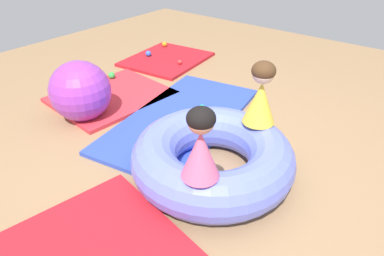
{
  "coord_description": "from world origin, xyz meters",
  "views": [
    {
      "loc": [
        -1.82,
        -1.34,
        1.75
      ],
      "look_at": [
        -0.05,
        0.05,
        0.36
      ],
      "focal_mm": 32.3,
      "sensor_mm": 36.0,
      "label": 1
    }
  ],
  "objects_px": {
    "play_ball_green": "(112,75)",
    "play_ball_teal": "(202,108)",
    "exercise_ball_large": "(80,91)",
    "inflatable_cushion": "(212,157)",
    "play_ball_blue": "(148,54)",
    "play_ball_orange": "(164,44)",
    "child_in_pink": "(201,144)",
    "play_ball_red": "(180,62)",
    "child_in_yellow": "(261,94)"
  },
  "relations": [
    {
      "from": "play_ball_green",
      "to": "play_ball_teal",
      "type": "xyz_separation_m",
      "value": [
        0.02,
        -1.37,
        -0.0
      ]
    },
    {
      "from": "inflatable_cushion",
      "to": "child_in_pink",
      "type": "relative_size",
      "value": 2.58
    },
    {
      "from": "play_ball_orange",
      "to": "exercise_ball_large",
      "type": "height_order",
      "value": "exercise_ball_large"
    },
    {
      "from": "child_in_pink",
      "to": "play_ball_green",
      "type": "xyz_separation_m",
      "value": [
        1.11,
        2.2,
        -0.51
      ]
    },
    {
      "from": "inflatable_cushion",
      "to": "exercise_ball_large",
      "type": "height_order",
      "value": "exercise_ball_large"
    },
    {
      "from": "exercise_ball_large",
      "to": "play_ball_orange",
      "type": "bearing_deg",
      "value": 20.7
    },
    {
      "from": "play_ball_teal",
      "to": "exercise_ball_large",
      "type": "distance_m",
      "value": 1.21
    },
    {
      "from": "child_in_pink",
      "to": "play_ball_red",
      "type": "xyz_separation_m",
      "value": [
        2.0,
        1.85,
        -0.52
      ]
    },
    {
      "from": "child_in_pink",
      "to": "child_in_yellow",
      "type": "relative_size",
      "value": 0.96
    },
    {
      "from": "inflatable_cushion",
      "to": "play_ball_green",
      "type": "distance_m",
      "value": 2.14
    },
    {
      "from": "play_ball_green",
      "to": "play_ball_red",
      "type": "xyz_separation_m",
      "value": [
        0.88,
        -0.35,
        -0.01
      ]
    },
    {
      "from": "play_ball_green",
      "to": "play_ball_orange",
      "type": "height_order",
      "value": "play_ball_green"
    },
    {
      "from": "child_in_yellow",
      "to": "exercise_ball_large",
      "type": "bearing_deg",
      "value": -154.65
    },
    {
      "from": "play_ball_orange",
      "to": "play_ball_teal",
      "type": "distance_m",
      "value": 2.11
    },
    {
      "from": "play_ball_red",
      "to": "exercise_ball_large",
      "type": "distance_m",
      "value": 1.67
    },
    {
      "from": "play_ball_orange",
      "to": "play_ball_red",
      "type": "height_order",
      "value": "play_ball_orange"
    },
    {
      "from": "child_in_yellow",
      "to": "exercise_ball_large",
      "type": "xyz_separation_m",
      "value": [
        -0.47,
        1.68,
        -0.3
      ]
    },
    {
      "from": "child_in_pink",
      "to": "play_ball_green",
      "type": "bearing_deg",
      "value": -29.85
    },
    {
      "from": "exercise_ball_large",
      "to": "play_ball_teal",
      "type": "bearing_deg",
      "value": -48.84
    },
    {
      "from": "child_in_yellow",
      "to": "play_ball_blue",
      "type": "relative_size",
      "value": 6.36
    },
    {
      "from": "inflatable_cushion",
      "to": "exercise_ball_large",
      "type": "bearing_deg",
      "value": 92.09
    },
    {
      "from": "play_ball_teal",
      "to": "exercise_ball_large",
      "type": "relative_size",
      "value": 0.13
    },
    {
      "from": "child_in_yellow",
      "to": "play_ball_orange",
      "type": "bearing_deg",
      "value": 156.69
    },
    {
      "from": "exercise_ball_large",
      "to": "child_in_yellow",
      "type": "bearing_deg",
      "value": -74.22
    },
    {
      "from": "play_ball_red",
      "to": "inflatable_cushion",
      "type": "bearing_deg",
      "value": -133.75
    },
    {
      "from": "inflatable_cushion",
      "to": "play_ball_blue",
      "type": "relative_size",
      "value": 15.78
    },
    {
      "from": "play_ball_green",
      "to": "play_ball_red",
      "type": "bearing_deg",
      "value": -21.61
    },
    {
      "from": "child_in_yellow",
      "to": "play_ball_orange",
      "type": "distance_m",
      "value": 2.97
    },
    {
      "from": "child_in_pink",
      "to": "play_ball_blue",
      "type": "xyz_separation_m",
      "value": [
        1.96,
        2.4,
        -0.51
      ]
    },
    {
      "from": "child_in_pink",
      "to": "inflatable_cushion",
      "type": "bearing_deg",
      "value": -68.55
    },
    {
      "from": "child_in_yellow",
      "to": "play_ball_red",
      "type": "bearing_deg",
      "value": 156.51
    },
    {
      "from": "child_in_yellow",
      "to": "play_ball_red",
      "type": "xyz_separation_m",
      "value": [
        1.18,
        1.81,
        -0.53
      ]
    },
    {
      "from": "play_ball_red",
      "to": "exercise_ball_large",
      "type": "bearing_deg",
      "value": -175.59
    },
    {
      "from": "play_ball_red",
      "to": "child_in_yellow",
      "type": "bearing_deg",
      "value": -123.06
    },
    {
      "from": "inflatable_cushion",
      "to": "play_ball_red",
      "type": "relative_size",
      "value": 20.45
    },
    {
      "from": "play_ball_blue",
      "to": "exercise_ball_large",
      "type": "xyz_separation_m",
      "value": [
        -1.61,
        -0.68,
        0.22
      ]
    },
    {
      "from": "child_in_pink",
      "to": "play_ball_orange",
      "type": "bearing_deg",
      "value": -46.95
    },
    {
      "from": "inflatable_cushion",
      "to": "child_in_yellow",
      "type": "relative_size",
      "value": 2.48
    },
    {
      "from": "child_in_yellow",
      "to": "play_ball_teal",
      "type": "xyz_separation_m",
      "value": [
        0.31,
        0.78,
        -0.52
      ]
    },
    {
      "from": "play_ball_red",
      "to": "exercise_ball_large",
      "type": "height_order",
      "value": "exercise_ball_large"
    },
    {
      "from": "inflatable_cushion",
      "to": "play_ball_red",
      "type": "distance_m",
      "value": 2.31
    },
    {
      "from": "play_ball_orange",
      "to": "play_ball_teal",
      "type": "height_order",
      "value": "play_ball_orange"
    },
    {
      "from": "play_ball_blue",
      "to": "child_in_pink",
      "type": "bearing_deg",
      "value": -129.2
    },
    {
      "from": "inflatable_cushion",
      "to": "child_in_yellow",
      "type": "xyz_separation_m",
      "value": [
        0.42,
        -0.14,
        0.42
      ]
    },
    {
      "from": "child_in_pink",
      "to": "child_in_yellow",
      "type": "distance_m",
      "value": 0.82
    },
    {
      "from": "child_in_yellow",
      "to": "play_ball_red",
      "type": "height_order",
      "value": "child_in_yellow"
    },
    {
      "from": "inflatable_cushion",
      "to": "child_in_pink",
      "type": "distance_m",
      "value": 0.6
    },
    {
      "from": "child_in_yellow",
      "to": "play_ball_orange",
      "type": "xyz_separation_m",
      "value": [
        1.59,
        2.46,
        -0.52
      ]
    },
    {
      "from": "child_in_pink",
      "to": "play_ball_teal",
      "type": "height_order",
      "value": "child_in_pink"
    },
    {
      "from": "play_ball_green",
      "to": "play_ball_teal",
      "type": "bearing_deg",
      "value": -89.27
    }
  ]
}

